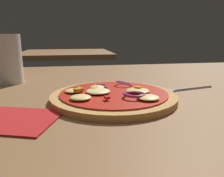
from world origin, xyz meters
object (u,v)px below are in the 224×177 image
object	(u,v)px
pizza	(113,96)
napkin	(9,119)
fork	(182,89)
beer_glass	(10,62)

from	to	relation	value
pizza	napkin	world-z (taller)	pizza
fork	napkin	bearing A→B (deg)	-159.51
fork	pizza	bearing A→B (deg)	-163.73
beer_glass	napkin	size ratio (longest dim) A/B	0.76
fork	napkin	size ratio (longest dim) A/B	0.97
napkin	beer_glass	bearing A→B (deg)	102.32
fork	napkin	distance (m)	0.39
pizza	beer_glass	distance (m)	0.34
fork	beer_glass	xyz separation A→B (m)	(-0.43, 0.17, 0.06)
pizza	fork	xyz separation A→B (m)	(0.18, 0.05, -0.01)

